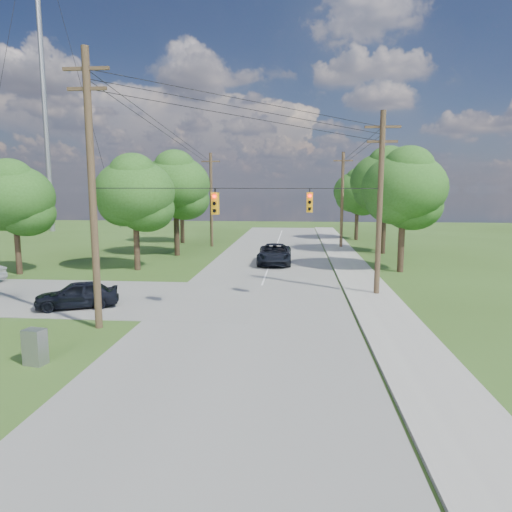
# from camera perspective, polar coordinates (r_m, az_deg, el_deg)

# --- Properties ---
(ground) EXTENTS (140.00, 140.00, 0.00)m
(ground) POSITION_cam_1_polar(r_m,az_deg,el_deg) (20.10, -7.26, -9.54)
(ground) COLOR #314C19
(ground) RESTS_ON ground
(main_road) EXTENTS (10.00, 100.00, 0.03)m
(main_road) POSITION_cam_1_polar(r_m,az_deg,el_deg) (24.56, -0.16, -6.13)
(main_road) COLOR gray
(main_road) RESTS_ON ground
(sidewalk_east) EXTENTS (2.60, 100.00, 0.12)m
(sidewalk_east) POSITION_cam_1_polar(r_m,az_deg,el_deg) (24.86, 15.50, -6.15)
(sidewalk_east) COLOR #A4A39A
(sidewalk_east) RESTS_ON ground
(pole_sw) EXTENTS (2.00, 0.32, 12.00)m
(pole_sw) POSITION_cam_1_polar(r_m,az_deg,el_deg) (21.00, -19.82, 8.07)
(pole_sw) COLOR #4E3A28
(pole_sw) RESTS_ON ground
(pole_ne) EXTENTS (2.00, 0.32, 10.50)m
(pole_ne) POSITION_cam_1_polar(r_m,az_deg,el_deg) (27.10, 15.23, 6.60)
(pole_ne) COLOR #4E3A28
(pole_ne) RESTS_ON ground
(pole_north_e) EXTENTS (2.00, 0.32, 10.00)m
(pole_north_e) POSITION_cam_1_polar(r_m,az_deg,el_deg) (48.92, 10.72, 6.98)
(pole_north_e) COLOR #4E3A28
(pole_north_e) RESTS_ON ground
(pole_north_w) EXTENTS (2.00, 0.32, 10.00)m
(pole_north_w) POSITION_cam_1_polar(r_m,az_deg,el_deg) (49.55, -5.62, 7.10)
(pole_north_w) COLOR #4E3A28
(pole_north_w) RESTS_ON ground
(power_lines) EXTENTS (13.93, 29.62, 4.93)m
(power_lines) POSITION_cam_1_polar(r_m,az_deg,el_deg) (30.49, 0.03, 13.98)
(power_lines) COLOR black
(power_lines) RESTS_ON ground
(traffic_signals) EXTENTS (4.91, 3.27, 1.05)m
(traffic_signals) POSITION_cam_1_polar(r_m,az_deg,el_deg) (23.17, 1.08, 6.72)
(traffic_signals) COLOR orange
(traffic_signals) RESTS_ON ground
(radio_mast) EXTENTS (0.70, 0.70, 45.00)m
(radio_mast) POSITION_cam_1_polar(r_m,az_deg,el_deg) (75.90, -25.13, 20.00)
(radio_mast) COLOR gray
(radio_mast) RESTS_ON ground
(tree_w_near) EXTENTS (6.00, 6.00, 8.40)m
(tree_w_near) POSITION_cam_1_polar(r_m,az_deg,el_deg) (35.82, -14.92, 7.69)
(tree_w_near) COLOR #423021
(tree_w_near) RESTS_ON ground
(tree_w_mid) EXTENTS (6.40, 6.40, 9.22)m
(tree_w_mid) POSITION_cam_1_polar(r_m,az_deg,el_deg) (43.16, -10.03, 8.77)
(tree_w_mid) COLOR #423021
(tree_w_mid) RESTS_ON ground
(tree_w_far) EXTENTS (6.00, 6.00, 8.73)m
(tree_w_far) POSITION_cam_1_polar(r_m,az_deg,el_deg) (53.34, -9.31, 8.32)
(tree_w_far) COLOR #423021
(tree_w_far) RESTS_ON ground
(tree_e_near) EXTENTS (6.20, 6.20, 8.81)m
(tree_e_near) POSITION_cam_1_polar(r_m,az_deg,el_deg) (35.55, 17.99, 8.09)
(tree_e_near) COLOR #423021
(tree_e_near) RESTS_ON ground
(tree_e_mid) EXTENTS (6.60, 6.60, 9.64)m
(tree_e_mid) POSITION_cam_1_polar(r_m,az_deg,el_deg) (45.45, 15.84, 8.96)
(tree_e_mid) COLOR #423021
(tree_e_mid) RESTS_ON ground
(tree_e_far) EXTENTS (5.80, 5.80, 8.32)m
(tree_e_far) POSITION_cam_1_polar(r_m,az_deg,el_deg) (57.15, 12.58, 7.89)
(tree_e_far) COLOR #423021
(tree_e_far) RESTS_ON ground
(tree_cross_n) EXTENTS (5.60, 5.60, 7.91)m
(tree_cross_n) POSITION_cam_1_polar(r_m,az_deg,el_deg) (37.15, -28.00, 6.50)
(tree_cross_n) COLOR #423021
(tree_cross_n) RESTS_ON ground
(car_cross_dark) EXTENTS (4.46, 3.06, 1.41)m
(car_cross_dark) POSITION_cam_1_polar(r_m,az_deg,el_deg) (25.54, -21.45, -4.49)
(car_cross_dark) COLOR black
(car_cross_dark) RESTS_ON cross_road
(car_main_north) EXTENTS (2.81, 5.95, 1.64)m
(car_main_north) POSITION_cam_1_polar(r_m,az_deg,el_deg) (37.80, 2.34, 0.25)
(car_main_north) COLOR black
(car_main_north) RESTS_ON main_road
(control_cabinet) EXTENTS (0.80, 0.64, 1.28)m
(control_cabinet) POSITION_cam_1_polar(r_m,az_deg,el_deg) (18.15, -25.90, -10.18)
(control_cabinet) COLOR gray
(control_cabinet) RESTS_ON ground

